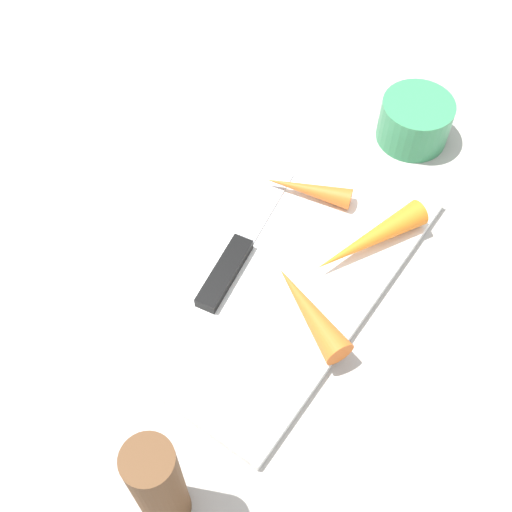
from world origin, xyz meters
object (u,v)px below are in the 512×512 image
knife (231,263)px  cutting_board (256,259)px  small_bowl (415,121)px  carrot_medium (309,310)px  carrot_longest (369,240)px  pepper_grinder (158,486)px  carrot_shortest (311,191)px

knife → cutting_board: bearing=-37.9°
knife → small_bowl: 0.29m
carrot_medium → carrot_longest: bearing=-68.4°
carrot_longest → pepper_grinder: bearing=21.3°
small_bowl → pepper_grinder: pepper_grinder is taller
carrot_longest → small_bowl: bearing=-144.4°
carrot_longest → carrot_medium: bearing=19.4°
cutting_board → small_bowl: size_ratio=4.24×
carrot_shortest → small_bowl: bearing=-123.9°
knife → carrot_medium: 0.10m
knife → small_bowl: bearing=-22.0°
cutting_board → carrot_longest: carrot_longest is taller
carrot_medium → pepper_grinder: (0.22, -0.00, 0.04)m
cutting_board → carrot_medium: 0.09m
cutting_board → carrot_medium: size_ratio=3.25×
cutting_board → carrot_longest: bearing=130.7°
carrot_shortest → carrot_longest: carrot_longest is taller
small_bowl → pepper_grinder: bearing=4.1°
carrot_medium → carrot_shortest: (-0.13, -0.08, -0.00)m
knife → pepper_grinder: 0.25m
carrot_medium → pepper_grinder: 0.22m
knife → carrot_longest: bearing=-54.8°
knife → pepper_grinder: size_ratio=1.43×
cutting_board → small_bowl: (-0.26, 0.05, 0.02)m
carrot_shortest → knife: bearing=63.1°
small_bowl → pepper_grinder: 0.51m
knife → small_bowl: small_bowl is taller
knife → carrot_medium: bearing=-101.9°
carrot_medium → carrot_longest: carrot_medium is taller
carrot_medium → carrot_shortest: bearing=-33.5°
carrot_longest → pepper_grinder: pepper_grinder is taller
carrot_medium → pepper_grinder: bearing=114.6°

